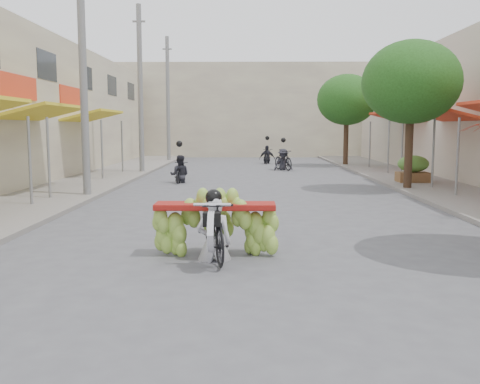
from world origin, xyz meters
The scene contains 15 objects.
ground centered at (0.00, 0.00, 0.00)m, with size 120.00×120.00×0.00m, color #56565B.
sidewalk_left centered at (-7.00, 15.00, 0.06)m, with size 4.00×60.00×0.12m, color gray.
sidewalk_right centered at (7.00, 15.00, 0.06)m, with size 4.00×60.00×0.12m, color gray.
far_building centered at (0.00, 38.00, 3.50)m, with size 20.00×6.00×7.00m, color #BDB195.
utility_pole_mid centered at (-5.40, 12.00, 4.03)m, with size 0.60×0.24×8.00m.
utility_pole_far centered at (-5.40, 21.00, 4.03)m, with size 0.60×0.24×8.00m.
utility_pole_back centered at (-5.40, 30.00, 4.03)m, with size 0.60×0.24×8.00m.
street_tree_mid centered at (5.40, 14.00, 3.78)m, with size 3.40×3.40×5.25m.
street_tree_far centered at (5.40, 26.00, 3.78)m, with size 3.40×3.40×5.25m.
produce_crate_far centered at (6.20, 16.00, 0.71)m, with size 1.20×0.88×1.16m.
banana_motorbike centered at (-0.85, 4.15, 0.69)m, with size 2.20×1.93×2.04m.
pedestrian centered at (6.23, 16.81, 0.88)m, with size 0.86×0.82×1.52m.
bg_motorbike_a centered at (-3.03, 16.75, 0.77)m, with size 0.81×1.48×1.95m.
bg_motorbike_b centered at (1.61, 23.10, 0.83)m, with size 1.25×1.92×1.95m.
bg_motorbike_c centered at (0.96, 28.19, 0.80)m, with size 1.03×1.63×1.95m.
Camera 1 is at (-0.29, -4.88, 2.26)m, focal length 40.00 mm.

